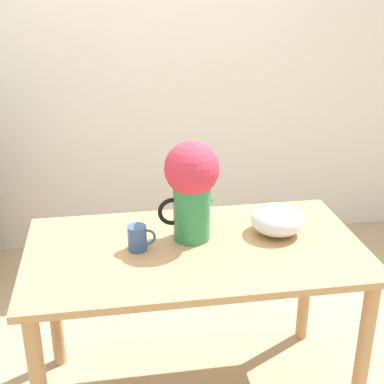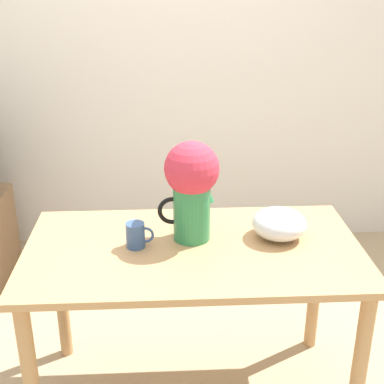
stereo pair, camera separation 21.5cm
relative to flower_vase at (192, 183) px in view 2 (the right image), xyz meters
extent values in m
cube|color=silver|center=(-0.13, 1.50, 0.29)|extent=(8.00, 0.05, 2.60)
cube|color=tan|center=(0.00, -0.08, -0.26)|extent=(1.37, 0.75, 0.03)
cylinder|color=tan|center=(-0.62, -0.39, -0.64)|extent=(0.06, 0.06, 0.73)
cylinder|color=tan|center=(0.63, -0.39, -0.64)|extent=(0.06, 0.06, 0.73)
cylinder|color=tan|center=(-0.62, 0.24, -0.64)|extent=(0.06, 0.06, 0.73)
cylinder|color=tan|center=(0.63, 0.24, -0.64)|extent=(0.06, 0.06, 0.73)
cylinder|color=#2D844C|center=(0.00, 0.00, -0.13)|extent=(0.15, 0.15, 0.23)
cone|color=#2D844C|center=(0.07, 0.00, -0.05)|extent=(0.05, 0.05, 0.06)
torus|color=black|center=(-0.08, 0.00, -0.12)|extent=(0.12, 0.02, 0.12)
sphere|color=#3D7033|center=(0.00, 0.00, 0.02)|extent=(0.17, 0.17, 0.17)
sphere|color=#CC3347|center=(0.00, 0.00, 0.06)|extent=(0.22, 0.22, 0.22)
cylinder|color=#385689|center=(-0.23, -0.06, -0.20)|extent=(0.08, 0.08, 0.11)
torus|color=#385689|center=(-0.19, -0.06, -0.20)|extent=(0.07, 0.01, 0.07)
ellipsoid|color=silver|center=(0.36, -0.01, -0.19)|extent=(0.23, 0.23, 0.13)
camera|label=1|loc=(-0.32, -1.96, 0.79)|focal=50.00mm
camera|label=2|loc=(-0.11, -1.99, 0.79)|focal=50.00mm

